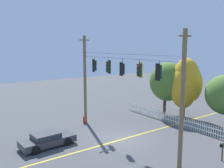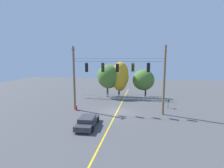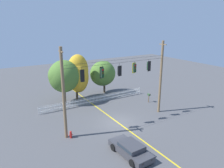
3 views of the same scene
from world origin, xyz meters
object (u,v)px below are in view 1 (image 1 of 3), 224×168
object	(u,v)px
traffic_signal_northbound_secondary	(95,65)
parked_car	(47,139)
traffic_signal_southbound_primary	(122,69)
traffic_signal_northbound_primary	(159,72)
roadside_mailbox	(223,146)
autumn_maple_near_fence	(167,81)
fire_hydrant	(84,120)
traffic_signal_eastbound_side	(139,70)
autumn_maple_mid	(186,83)
traffic_signal_westbound_side	(108,67)

from	to	relation	value
traffic_signal_northbound_secondary	parked_car	xyz separation A→B (m)	(1.86, -5.71, -5.54)
traffic_signal_southbound_primary	traffic_signal_northbound_primary	distance (m)	4.06
traffic_signal_northbound_primary	roadside_mailbox	distance (m)	6.85
autumn_maple_near_fence	parked_car	xyz separation A→B (m)	(0.77, -14.91, -3.39)
autumn_maple_near_fence	fire_hydrant	size ratio (longest dim) A/B	8.01
fire_hydrant	traffic_signal_eastbound_side	bearing A→B (deg)	2.75
traffic_signal_southbound_primary	parked_car	bearing A→B (deg)	-113.18
traffic_signal_eastbound_side	autumn_maple_mid	bearing A→B (deg)	107.03
traffic_signal_southbound_primary	traffic_signal_eastbound_side	world-z (taller)	same
traffic_signal_eastbound_side	autumn_maple_mid	distance (m)	10.34
traffic_signal_northbound_primary	autumn_maple_near_fence	size ratio (longest dim) A/B	0.22
traffic_signal_eastbound_side	traffic_signal_westbound_side	bearing A→B (deg)	180.00
traffic_signal_northbound_primary	parked_car	size ratio (longest dim) A/B	0.31
traffic_signal_northbound_secondary	traffic_signal_northbound_primary	size ratio (longest dim) A/B	1.07
autumn_maple_near_fence	autumn_maple_mid	size ratio (longest dim) A/B	0.92
traffic_signal_eastbound_side	traffic_signal_northbound_primary	bearing A→B (deg)	-0.55
traffic_signal_eastbound_side	autumn_maple_near_fence	distance (m)	10.81
traffic_signal_southbound_primary	fire_hydrant	xyz separation A→B (m)	(-5.90, -0.36, -5.75)
traffic_signal_northbound_primary	traffic_signal_southbound_primary	bearing A→B (deg)	179.99
traffic_signal_eastbound_side	autumn_maple_near_fence	world-z (taller)	traffic_signal_eastbound_side
traffic_signal_eastbound_side	roadside_mailbox	size ratio (longest dim) A/B	1.04
traffic_signal_southbound_primary	autumn_maple_mid	distance (m)	9.95
traffic_signal_southbound_primary	roadside_mailbox	xyz separation A→B (m)	(7.20, 3.26, -5.05)
traffic_signal_westbound_side	traffic_signal_southbound_primary	bearing A→B (deg)	-0.52
traffic_signal_westbound_side	autumn_maple_near_fence	size ratio (longest dim) A/B	0.23
autumn_maple_near_fence	roadside_mailbox	bearing A→B (deg)	-29.69
traffic_signal_southbound_primary	roadside_mailbox	distance (m)	9.37
traffic_signal_eastbound_side	traffic_signal_northbound_secondary	bearing A→B (deg)	-179.82
traffic_signal_eastbound_side	autumn_maple_mid	world-z (taller)	traffic_signal_eastbound_side
traffic_signal_westbound_side	roadside_mailbox	bearing A→B (deg)	19.32
fire_hydrant	roadside_mailbox	xyz separation A→B (m)	(13.09, 3.63, 0.70)
traffic_signal_southbound_primary	fire_hydrant	bearing A→B (deg)	-176.48
traffic_signal_westbound_side	parked_car	world-z (taller)	traffic_signal_westbound_side
traffic_signal_westbound_side	autumn_maple_near_fence	world-z (taller)	traffic_signal_westbound_side
traffic_signal_westbound_side	roadside_mailbox	distance (m)	11.04
traffic_signal_southbound_primary	autumn_maple_near_fence	world-z (taller)	traffic_signal_southbound_primary
parked_car	fire_hydrant	size ratio (longest dim) A/B	5.71
traffic_signal_northbound_secondary	autumn_maple_near_fence	distance (m)	9.51
fire_hydrant	traffic_signal_northbound_secondary	bearing A→B (deg)	12.81
traffic_signal_eastbound_side	roadside_mailbox	distance (m)	7.95
traffic_signal_northbound_secondary	traffic_signal_eastbound_side	distance (m)	6.35
traffic_signal_eastbound_side	autumn_maple_mid	xyz separation A→B (m)	(-2.96, 9.65, -2.25)
autumn_maple_mid	fire_hydrant	world-z (taller)	autumn_maple_mid
traffic_signal_northbound_secondary	traffic_signal_northbound_primary	xyz separation A→B (m)	(8.36, 0.00, 0.08)
traffic_signal_northbound_secondary	traffic_signal_westbound_side	xyz separation A→B (m)	(2.24, 0.02, 0.01)
parked_car	traffic_signal_northbound_primary	bearing A→B (deg)	41.31
traffic_signal_northbound_secondary	roadside_mailbox	distance (m)	12.98
traffic_signal_northbound_secondary	traffic_signal_southbound_primary	world-z (taller)	same
traffic_signal_northbound_secondary	traffic_signal_eastbound_side	size ratio (longest dim) A/B	1.05
fire_hydrant	parked_car	bearing A→B (deg)	-57.17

